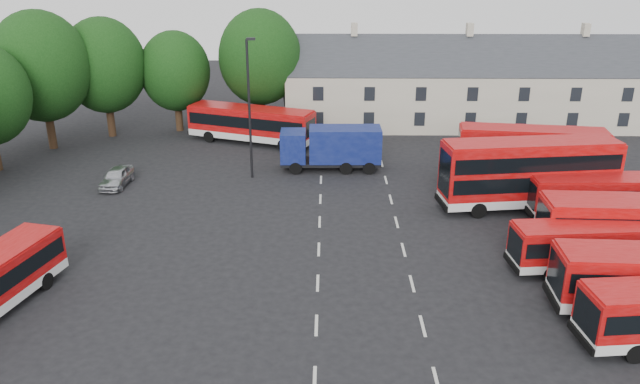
{
  "coord_description": "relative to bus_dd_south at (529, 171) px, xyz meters",
  "views": [
    {
      "loc": [
        0.48,
        -31.07,
        16.45
      ],
      "look_at": [
        0.03,
        5.7,
        2.2
      ],
      "focal_mm": 35.0,
      "sensor_mm": 36.0,
      "label": 1
    }
  ],
  "objects": [
    {
      "name": "bus_dd_north",
      "position": [
        1.6,
        4.83,
        -0.26
      ],
      "size": [
        10.82,
        3.84,
        4.34
      ],
      "rotation": [
        0.0,
        0.0,
        -0.14
      ],
      "color": "silver",
      "rests_on": "ground"
    },
    {
      "name": "lane_markings",
      "position": [
        -11.5,
        -6.47,
        -2.73
      ],
      "size": [
        5.15,
        33.8,
        0.01
      ],
      "color": "beige",
      "rests_on": "ground"
    },
    {
      "name": "bus_dd_south",
      "position": [
        0.0,
        0.0,
        0.0
      ],
      "size": [
        11.94,
        4.11,
        4.8
      ],
      "rotation": [
        0.0,
        0.0,
        0.13
      ],
      "color": "silver",
      "rests_on": "ground"
    },
    {
      "name": "silver_car",
      "position": [
        -29.26,
        4.06,
        -2.04
      ],
      "size": [
        1.85,
        4.16,
        1.39
      ],
      "primitive_type": "imported",
      "rotation": [
        0.0,
        0.0,
        -0.05
      ],
      "color": "#B3B6BC",
      "rests_on": "ground"
    },
    {
      "name": "lamppost",
      "position": [
        -19.35,
        6.03,
        2.95
      ],
      "size": [
        0.74,
        0.31,
        10.65
      ],
      "rotation": [
        0.0,
        0.0,
        0.07
      ],
      "color": "black",
      "rests_on": "ground"
    },
    {
      "name": "treeline",
      "position": [
        -34.74,
        10.9,
        3.95
      ],
      "size": [
        29.92,
        32.59,
        12.01
      ],
      "color": "black",
      "rests_on": "ground"
    },
    {
      "name": "bus_row_c",
      "position": [
        1.41,
        -8.82,
        -1.08
      ],
      "size": [
        9.87,
        3.04,
        2.75
      ],
      "rotation": [
        0.0,
        0.0,
        0.08
      ],
      "color": "silver",
      "rests_on": "ground"
    },
    {
      "name": "bus_row_e",
      "position": [
        4.84,
        -1.71,
        -0.97
      ],
      "size": [
        10.43,
        2.59,
        2.94
      ],
      "rotation": [
        0.0,
        0.0,
        0.02
      ],
      "color": "silver",
      "rests_on": "ground"
    },
    {
      "name": "bus_north",
      "position": [
        -20.46,
        15.33,
        -0.75
      ],
      "size": [
        11.86,
        6.56,
        3.3
      ],
      "rotation": [
        0.0,
        0.0,
        -0.36
      ],
      "color": "silver",
      "rests_on": "ground"
    },
    {
      "name": "ground",
      "position": [
        -14.0,
        -8.47,
        -2.73
      ],
      "size": [
        140.0,
        140.0,
        0.0
      ],
      "primitive_type": "plane",
      "color": "black",
      "rests_on": "ground"
    },
    {
      "name": "box_truck",
      "position": [
        -13.13,
        7.94,
        -0.78
      ],
      "size": [
        7.97,
        2.63,
        3.47
      ],
      "rotation": [
        0.0,
        0.0,
        0.02
      ],
      "color": "black",
      "rests_on": "ground"
    },
    {
      "name": "terrace_houses",
      "position": [
        -0.0,
        21.53,
        1.13
      ],
      "size": [
        35.7,
        7.13,
        10.06
      ],
      "color": "beige",
      "rests_on": "ground"
    }
  ]
}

